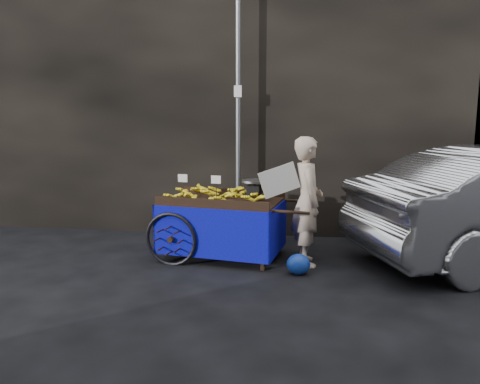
# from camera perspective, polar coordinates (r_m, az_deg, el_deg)

# --- Properties ---
(ground) EXTENTS (80.00, 80.00, 0.00)m
(ground) POSITION_cam_1_polar(r_m,az_deg,el_deg) (6.63, -4.30, -8.54)
(ground) COLOR black
(ground) RESTS_ON ground
(building_wall) EXTENTS (13.50, 2.00, 5.00)m
(building_wall) POSITION_cam_1_polar(r_m,az_deg,el_deg) (8.83, 1.53, 12.42)
(building_wall) COLOR black
(building_wall) RESTS_ON ground
(street_pole) EXTENTS (0.12, 0.10, 4.00)m
(street_pole) POSITION_cam_1_polar(r_m,az_deg,el_deg) (7.54, -0.21, 9.17)
(street_pole) COLOR slate
(street_pole) RESTS_ON ground
(banana_cart) EXTENTS (2.39, 1.38, 1.22)m
(banana_cart) POSITION_cam_1_polar(r_m,az_deg,el_deg) (6.71, -2.61, -1.64)
(banana_cart) COLOR black
(banana_cart) RESTS_ON ground
(vendor) EXTENTS (0.93, 0.71, 1.76)m
(vendor) POSITION_cam_1_polar(r_m,az_deg,el_deg) (6.41, 8.17, -1.12)
(vendor) COLOR tan
(vendor) RESTS_ON ground
(plastic_bag) EXTENTS (0.30, 0.24, 0.27)m
(plastic_bag) POSITION_cam_1_polar(r_m,az_deg,el_deg) (6.14, 7.13, -8.74)
(plastic_bag) COLOR #1639A9
(plastic_bag) RESTS_ON ground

